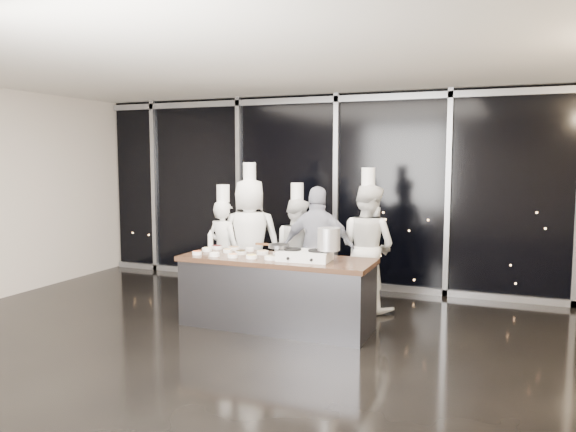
# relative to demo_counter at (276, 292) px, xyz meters

# --- Properties ---
(ground) EXTENTS (9.00, 9.00, 0.00)m
(ground) POSITION_rel_demo_counter_xyz_m (0.00, -0.90, -0.45)
(ground) COLOR black
(ground) RESTS_ON ground
(room_shell) EXTENTS (9.02, 7.02, 3.21)m
(room_shell) POSITION_rel_demo_counter_xyz_m (0.18, -0.90, 1.79)
(room_shell) COLOR beige
(room_shell) RESTS_ON ground
(window_wall) EXTENTS (8.90, 0.11, 3.20)m
(window_wall) POSITION_rel_demo_counter_xyz_m (0.00, 2.53, 1.14)
(window_wall) COLOR black
(window_wall) RESTS_ON ground
(demo_counter) EXTENTS (2.46, 0.86, 0.90)m
(demo_counter) POSITION_rel_demo_counter_xyz_m (0.00, 0.00, 0.00)
(demo_counter) COLOR #3D3D42
(demo_counter) RESTS_ON ground
(stove) EXTENTS (0.65, 0.44, 0.14)m
(stove) POSITION_rel_demo_counter_xyz_m (0.40, -0.06, 0.51)
(stove) COLOR silver
(stove) RESTS_ON demo_counter
(frying_pan) EXTENTS (0.45, 0.27, 0.04)m
(frying_pan) POSITION_rel_demo_counter_xyz_m (0.06, -0.08, 0.61)
(frying_pan) COLOR slate
(frying_pan) RESTS_ON stove
(stock_pot) EXTENTS (0.29, 0.29, 0.27)m
(stock_pot) POSITION_rel_demo_counter_xyz_m (0.70, -0.03, 0.72)
(stock_pot) COLOR #B2B2B4
(stock_pot) RESTS_ON stove
(prep_bowls) EXTENTS (1.39, 0.67, 0.05)m
(prep_bowls) POSITION_rel_demo_counter_xyz_m (-0.50, 0.03, 0.47)
(prep_bowls) COLOR white
(prep_bowls) RESTS_ON demo_counter
(squeeze_bottle) EXTENTS (0.07, 0.07, 0.26)m
(squeeze_bottle) POSITION_rel_demo_counter_xyz_m (-1.14, 0.33, 0.57)
(squeeze_bottle) COLOR silver
(squeeze_bottle) RESTS_ON demo_counter
(chef_far_left) EXTENTS (0.62, 0.48, 1.76)m
(chef_far_left) POSITION_rel_demo_counter_xyz_m (-1.22, 0.87, 0.34)
(chef_far_left) COLOR silver
(chef_far_left) RESTS_ON ground
(chef_left) EXTENTS (1.05, 0.87, 2.08)m
(chef_left) POSITION_rel_demo_counter_xyz_m (-0.87, 1.02, 0.48)
(chef_left) COLOR silver
(chef_left) RESTS_ON ground
(chef_center) EXTENTS (0.93, 0.85, 1.78)m
(chef_center) POSITION_rel_demo_counter_xyz_m (-0.23, 1.32, 0.34)
(chef_center) COLOR silver
(chef_center) RESTS_ON ground
(guest) EXTENTS (1.07, 0.55, 1.75)m
(guest) POSITION_rel_demo_counter_xyz_m (0.23, 0.97, 0.42)
(guest) COLOR #121932
(guest) RESTS_ON ground
(chef_right) EXTENTS (1.05, 0.93, 2.01)m
(chef_right) POSITION_rel_demo_counter_xyz_m (0.85, 1.27, 0.45)
(chef_right) COLOR silver
(chef_right) RESTS_ON ground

